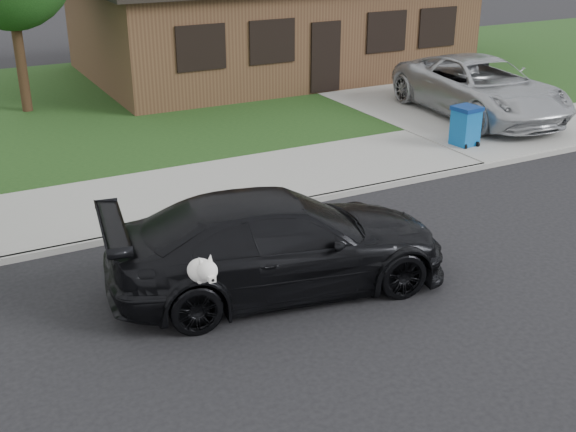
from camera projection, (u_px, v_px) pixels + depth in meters
ground at (454, 267)px, 11.67m from camera, size 120.00×120.00×0.00m
sidewalk at (305, 172)px, 15.72m from camera, size 60.00×3.00×0.12m
curb at (341, 194)px, 14.50m from camera, size 60.00×0.12×0.12m
lawn at (180, 95)px, 22.24m from camera, size 60.00×13.00×0.13m
driveway at (396, 94)px, 22.36m from camera, size 4.50×13.00×0.14m
sedan at (279, 243)px, 10.75m from camera, size 5.41×2.87×1.49m
minivan at (480, 87)px, 19.46m from camera, size 3.06×5.79×1.55m
recycling_bin at (465, 126)px, 17.14m from camera, size 0.64×0.65×0.95m
house at (267, 11)px, 24.77m from camera, size 12.60×8.60×4.65m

